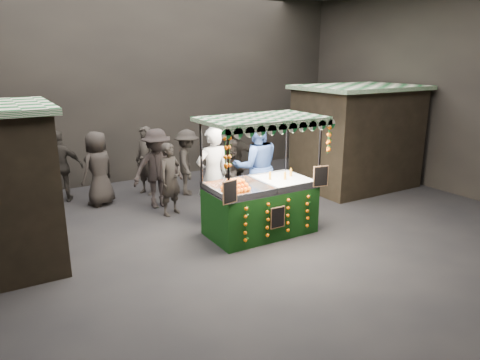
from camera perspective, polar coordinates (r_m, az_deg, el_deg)
ground at (r=8.33m, az=-0.10°, el=-7.50°), size 12.00×12.00×0.00m
market_hall at (r=7.66m, az=-0.11°, el=16.44°), size 12.10×10.10×5.05m
neighbour_stall_right at (r=11.75m, az=14.90°, el=5.49°), size 3.00×2.20×2.60m
juice_stall at (r=8.31m, az=2.83°, el=-2.46°), size 2.31×1.36×2.24m
vendor_grey at (r=8.81m, az=-3.54°, el=0.57°), size 0.74×0.51×1.98m
vendor_blue at (r=9.27m, az=2.13°, el=1.71°), size 1.21×1.06×2.09m
shopper_0 at (r=9.42m, az=-9.01°, el=0.10°), size 0.67×0.56×1.56m
shopper_1 at (r=9.99m, az=-0.89°, el=1.05°), size 0.75×0.60×1.51m
shopper_2 at (r=10.96m, az=-22.25°, el=1.63°), size 1.06×0.73×1.68m
shopper_3 at (r=10.78m, az=-6.85°, el=2.29°), size 0.95×1.19×1.61m
shopper_4 at (r=10.42m, az=-17.92°, el=1.42°), size 0.99×0.86×1.70m
shopper_5 at (r=10.87m, az=-1.01°, el=3.26°), size 1.66×1.59×1.88m
shopper_6 at (r=10.98m, az=-12.10°, el=2.46°), size 0.64×0.73×1.67m
shopper_7 at (r=9.93m, az=-10.67°, el=1.46°), size 1.17×0.69×1.78m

